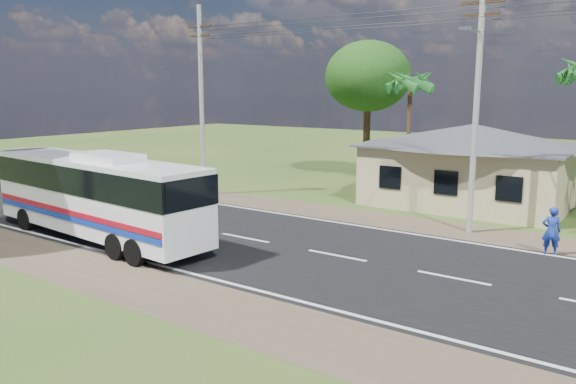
# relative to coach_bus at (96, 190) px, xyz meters

# --- Properties ---
(ground) EXTENTS (120.00, 120.00, 0.00)m
(ground) POSITION_rel_coach_bus_xyz_m (9.44, 3.69, -2.14)
(ground) COLOR #2A4A1A
(ground) RESTS_ON ground
(road) EXTENTS (120.00, 16.00, 0.03)m
(road) POSITION_rel_coach_bus_xyz_m (9.44, 3.69, -2.13)
(road) COLOR black
(road) RESTS_ON ground
(house) EXTENTS (12.40, 10.00, 5.00)m
(house) POSITION_rel_coach_bus_xyz_m (10.44, 16.69, 0.51)
(house) COLOR tan
(house) RESTS_ON ground
(utility_poles) EXTENTS (32.80, 2.22, 11.00)m
(utility_poles) POSITION_rel_coach_bus_xyz_m (12.11, 10.17, 3.63)
(utility_poles) COLOR #9E9E99
(utility_poles) RESTS_ON ground
(palm_far) EXTENTS (2.80, 2.80, 7.70)m
(palm_far) POSITION_rel_coach_bus_xyz_m (5.44, 19.69, 4.54)
(palm_far) COLOR #47301E
(palm_far) RESTS_ON ground
(tree_behind_house) EXTENTS (6.00, 6.00, 9.61)m
(tree_behind_house) POSITION_rel_coach_bus_xyz_m (1.44, 21.69, 4.98)
(tree_behind_house) COLOR #47301E
(tree_behind_house) RESTS_ON ground
(coach_bus) EXTENTS (12.20, 3.50, 3.74)m
(coach_bus) POSITION_rel_coach_bus_xyz_m (0.00, 0.00, 0.00)
(coach_bus) COLOR white
(coach_bus) RESTS_ON ground
(person) EXTENTS (0.81, 0.67, 1.90)m
(person) POSITION_rel_coach_bus_xyz_m (16.06, 8.46, -1.19)
(person) COLOR navy
(person) RESTS_ON ground
(small_car) EXTENTS (1.95, 4.01, 1.32)m
(small_car) POSITION_rel_coach_bus_xyz_m (-8.63, 6.38, -1.48)
(small_car) COLOR #2C2D2F
(small_car) RESTS_ON ground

